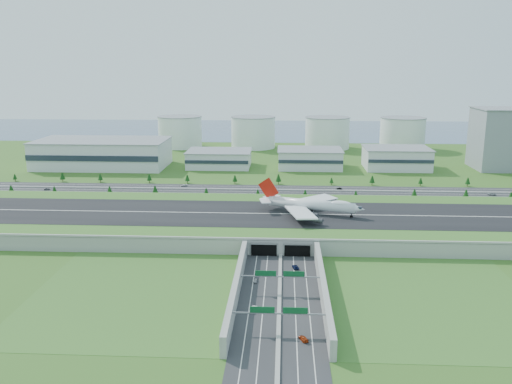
{
  "coord_description": "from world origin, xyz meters",
  "views": [
    {
      "loc": [
        1.36,
        -311.21,
        96.15
      ],
      "look_at": [
        -17.07,
        35.0,
        12.98
      ],
      "focal_mm": 38.0,
      "sensor_mm": 36.0,
      "label": 1
    }
  ],
  "objects_px": {
    "boeing_747": "(311,204)",
    "car_7": "(184,185)",
    "car_3": "(303,338)",
    "car_4": "(47,189)",
    "car_2": "(295,267)",
    "car_6": "(492,194)",
    "car_1": "(253,309)",
    "office_tower": "(501,139)",
    "car_5": "(339,189)",
    "car_0": "(255,281)",
    "fuel_tank_a": "(180,132)"
  },
  "relations": [
    {
      "from": "car_4",
      "to": "fuel_tank_a",
      "type": "bearing_deg",
      "value": -32.78
    },
    {
      "from": "car_2",
      "to": "car_3",
      "type": "distance_m",
      "value": 69.03
    },
    {
      "from": "car_3",
      "to": "car_7",
      "type": "height_order",
      "value": "car_7"
    },
    {
      "from": "car_3",
      "to": "car_4",
      "type": "bearing_deg",
      "value": -73.37
    },
    {
      "from": "car_1",
      "to": "car_3",
      "type": "xyz_separation_m",
      "value": [
        19.08,
        -22.27,
        -0.09
      ]
    },
    {
      "from": "office_tower",
      "to": "car_6",
      "type": "height_order",
      "value": "office_tower"
    },
    {
      "from": "office_tower",
      "to": "car_5",
      "type": "height_order",
      "value": "office_tower"
    },
    {
      "from": "car_0",
      "to": "car_2",
      "type": "bearing_deg",
      "value": 49.91
    },
    {
      "from": "fuel_tank_a",
      "to": "car_3",
      "type": "height_order",
      "value": "fuel_tank_a"
    },
    {
      "from": "car_2",
      "to": "car_6",
      "type": "distance_m",
      "value": 213.92
    },
    {
      "from": "boeing_747",
      "to": "car_7",
      "type": "bearing_deg",
      "value": 150.79
    },
    {
      "from": "car_5",
      "to": "car_4",
      "type": "bearing_deg",
      "value": -82.95
    },
    {
      "from": "car_5",
      "to": "car_0",
      "type": "bearing_deg",
      "value": -13.1
    },
    {
      "from": "office_tower",
      "to": "car_3",
      "type": "xyz_separation_m",
      "value": [
        -191.12,
        -331.17,
        -26.63
      ]
    },
    {
      "from": "car_4",
      "to": "car_5",
      "type": "relative_size",
      "value": 1.05
    },
    {
      "from": "car_3",
      "to": "car_0",
      "type": "bearing_deg",
      "value": -92.84
    },
    {
      "from": "car_5",
      "to": "boeing_747",
      "type": "bearing_deg",
      "value": -11.82
    },
    {
      "from": "car_6",
      "to": "car_7",
      "type": "xyz_separation_m",
      "value": [
        -233.85,
        17.78,
        -0.07
      ]
    },
    {
      "from": "office_tower",
      "to": "car_0",
      "type": "relative_size",
      "value": 14.05
    },
    {
      "from": "car_0",
      "to": "car_2",
      "type": "distance_m",
      "value": 25.34
    },
    {
      "from": "car_4",
      "to": "car_6",
      "type": "bearing_deg",
      "value": -107.22
    },
    {
      "from": "office_tower",
      "to": "car_6",
      "type": "distance_m",
      "value": 119.65
    },
    {
      "from": "car_3",
      "to": "office_tower",
      "type": "bearing_deg",
      "value": -143.93
    },
    {
      "from": "office_tower",
      "to": "car_2",
      "type": "distance_m",
      "value": 326.46
    },
    {
      "from": "car_2",
      "to": "car_6",
      "type": "bearing_deg",
      "value": -145.24
    },
    {
      "from": "car_7",
      "to": "car_2",
      "type": "bearing_deg",
      "value": 14.18
    },
    {
      "from": "car_2",
      "to": "car_4",
      "type": "relative_size",
      "value": 1.19
    },
    {
      "from": "car_0",
      "to": "car_3",
      "type": "xyz_separation_m",
      "value": [
        19.83,
        -51.41,
        0.08
      ]
    },
    {
      "from": "office_tower",
      "to": "car_2",
      "type": "height_order",
      "value": "office_tower"
    },
    {
      "from": "boeing_747",
      "to": "car_6",
      "type": "height_order",
      "value": "boeing_747"
    },
    {
      "from": "car_3",
      "to": "boeing_747",
      "type": "bearing_deg",
      "value": -117.41
    },
    {
      "from": "car_1",
      "to": "car_4",
      "type": "distance_m",
      "value": 263.72
    },
    {
      "from": "fuel_tank_a",
      "to": "car_5",
      "type": "xyz_separation_m",
      "value": [
        164.27,
        -209.59,
        -16.66
      ]
    },
    {
      "from": "car_3",
      "to": "car_4",
      "type": "distance_m",
      "value": 293.04
    },
    {
      "from": "fuel_tank_a",
      "to": "car_0",
      "type": "xyz_separation_m",
      "value": [
        109.05,
        -394.76,
        -16.71
      ]
    },
    {
      "from": "car_3",
      "to": "car_6",
      "type": "distance_m",
      "value": 267.12
    },
    {
      "from": "office_tower",
      "to": "car_4",
      "type": "distance_m",
      "value": 397.73
    },
    {
      "from": "boeing_747",
      "to": "car_1",
      "type": "xyz_separation_m",
      "value": [
        -27.45,
        -115.76,
        -12.8
      ]
    },
    {
      "from": "car_1",
      "to": "car_6",
      "type": "distance_m",
      "value": 260.49
    },
    {
      "from": "car_1",
      "to": "car_6",
      "type": "relative_size",
      "value": 0.83
    },
    {
      "from": "boeing_747",
      "to": "fuel_tank_a",
      "type": "bearing_deg",
      "value": 131.94
    },
    {
      "from": "car_5",
      "to": "car_2",
      "type": "bearing_deg",
      "value": -8.94
    },
    {
      "from": "car_0",
      "to": "car_3",
      "type": "distance_m",
      "value": 55.1
    },
    {
      "from": "car_3",
      "to": "car_6",
      "type": "relative_size",
      "value": 0.84
    },
    {
      "from": "car_7",
      "to": "car_3",
      "type": "bearing_deg",
      "value": 7.62
    },
    {
      "from": "car_5",
      "to": "car_6",
      "type": "xyz_separation_m",
      "value": [
        111.15,
        -13.23,
        0.13
      ]
    },
    {
      "from": "car_5",
      "to": "car_6",
      "type": "relative_size",
      "value": 0.71
    },
    {
      "from": "boeing_747",
      "to": "car_2",
      "type": "xyz_separation_m",
      "value": [
        -9.98,
        -69.02,
        -12.88
      ]
    },
    {
      "from": "car_1",
      "to": "car_4",
      "type": "height_order",
      "value": "car_1"
    },
    {
      "from": "car_2",
      "to": "car_6",
      "type": "height_order",
      "value": "car_6"
    }
  ]
}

